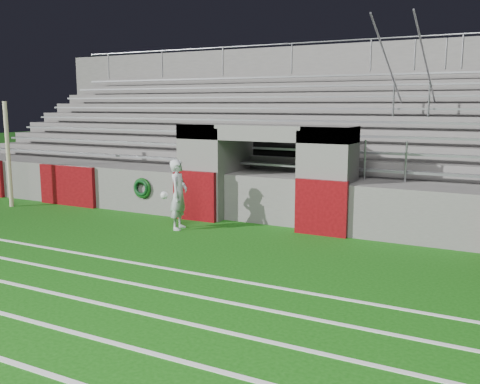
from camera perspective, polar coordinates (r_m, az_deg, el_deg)
The scene contains 5 objects.
ground at distance 11.32m, azimuth -5.20°, elevation -6.74°, with size 90.00×90.00×0.00m, color #124F0D.
field_post at distance 17.78m, azimuth -23.49°, elevation 3.67°, with size 0.13×0.13×3.21m, color #C4B792.
stadium_structure at distance 18.15m, azimuth 8.60°, elevation 4.07°, with size 26.00×8.48×5.42m.
goalkeeper_with_ball at distance 13.51m, azimuth -6.58°, elevation -0.27°, with size 0.68×0.73×1.77m.
hose_coil at distance 15.54m, azimuth -10.44°, elevation 0.42°, with size 0.60×0.15×0.60m.
Camera 1 is at (5.96, -9.10, 3.13)m, focal length 40.00 mm.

